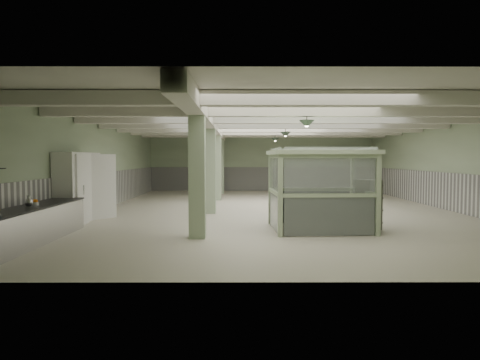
{
  "coord_description": "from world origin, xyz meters",
  "views": [
    {
      "loc": [
        -1.42,
        -17.11,
        2.1
      ],
      "look_at": [
        -1.37,
        -1.78,
        1.3
      ],
      "focal_mm": 32.0,
      "sensor_mm": 36.0,
      "label": 1
    }
  ],
  "objects_px": {
    "walkin_cooler": "(79,186)",
    "guard_booth": "(320,175)",
    "prep_counter": "(24,227)",
    "filing_cabinet": "(368,204)"
  },
  "relations": [
    {
      "from": "prep_counter",
      "to": "filing_cabinet",
      "type": "distance_m",
      "value": 9.24
    },
    {
      "from": "prep_counter",
      "to": "filing_cabinet",
      "type": "relative_size",
      "value": 3.7
    },
    {
      "from": "guard_booth",
      "to": "filing_cabinet",
      "type": "distance_m",
      "value": 1.69
    },
    {
      "from": "prep_counter",
      "to": "walkin_cooler",
      "type": "height_order",
      "value": "walkin_cooler"
    },
    {
      "from": "filing_cabinet",
      "to": "guard_booth",
      "type": "bearing_deg",
      "value": 159.84
    },
    {
      "from": "prep_counter",
      "to": "guard_booth",
      "type": "height_order",
      "value": "guard_booth"
    },
    {
      "from": "walkin_cooler",
      "to": "guard_booth",
      "type": "bearing_deg",
      "value": -11.14
    },
    {
      "from": "filing_cabinet",
      "to": "prep_counter",
      "type": "bearing_deg",
      "value": 171.56
    },
    {
      "from": "prep_counter",
      "to": "guard_booth",
      "type": "bearing_deg",
      "value": 16.99
    },
    {
      "from": "prep_counter",
      "to": "filing_cabinet",
      "type": "bearing_deg",
      "value": 14.84
    }
  ]
}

